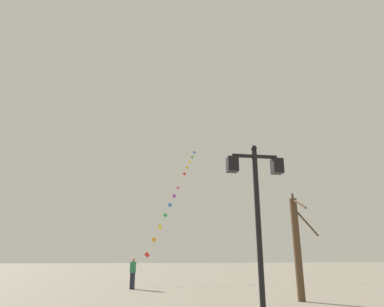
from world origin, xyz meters
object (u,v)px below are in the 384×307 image
Objects in this scene: kite_flyer at (133,272)px; bare_tree at (297,245)px; twin_lantern_lamp_post at (257,197)px; kite_train at (176,192)px.

kite_flyer is 9.73m from bare_tree.
bare_tree is at bearing 57.30° from twin_lantern_lamp_post.
twin_lantern_lamp_post is 7.04m from bare_tree.
twin_lantern_lamp_post is 13.06m from kite_flyer.
kite_train is 13.72m from kite_flyer.
bare_tree is at bearing -115.36° from kite_flyer.
twin_lantern_lamp_post is 1.03× the size of bare_tree.
bare_tree is (3.77, 5.87, -0.99)m from twin_lantern_lamp_post.
kite_train is 19.05m from bare_tree.
bare_tree is (7.06, -6.56, 1.34)m from kite_flyer.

